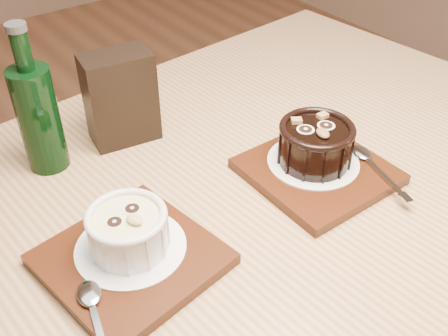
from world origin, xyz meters
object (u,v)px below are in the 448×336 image
object	(u,v)px
ramekin_dark	(316,142)
table	(233,255)
tray_left	(131,259)
tray_right	(317,171)
green_bottle	(38,116)
condiment_stand	(121,98)
ramekin_white	(128,229)

from	to	relation	value
ramekin_dark	table	bearing A→B (deg)	-163.43
tray_left	tray_right	distance (m)	0.29
ramekin_dark	green_bottle	xyz separation A→B (m)	(-0.30, 0.24, 0.03)
condiment_stand	tray_right	bearing A→B (deg)	-55.14
ramekin_dark	condiment_stand	bearing A→B (deg)	144.75
table	tray_left	distance (m)	0.18
tray_left	ramekin_white	size ratio (longest dim) A/B	1.94
tray_right	ramekin_white	bearing A→B (deg)	176.25
tray_left	condiment_stand	xyz separation A→B (m)	(0.12, 0.24, 0.06)
tray_left	ramekin_white	distance (m)	0.04
condiment_stand	green_bottle	world-z (taller)	green_bottle
ramekin_white	ramekin_dark	xyz separation A→B (m)	(0.29, -0.01, 0.00)
ramekin_dark	condiment_stand	size ratio (longest dim) A/B	0.75
ramekin_dark	condiment_stand	world-z (taller)	condiment_stand
ramekin_white	tray_right	xyz separation A→B (m)	(0.29, -0.02, -0.04)
ramekin_white	green_bottle	xyz separation A→B (m)	(-0.01, 0.23, 0.04)
green_bottle	ramekin_dark	bearing A→B (deg)	-38.65
ramekin_white	green_bottle	world-z (taller)	green_bottle
tray_right	condiment_stand	distance (m)	0.31
tray_left	ramekin_white	world-z (taller)	ramekin_white
ramekin_dark	green_bottle	world-z (taller)	green_bottle
table	tray_left	xyz separation A→B (m)	(-0.16, -0.01, 0.10)
table	ramekin_white	distance (m)	0.20
table	tray_left	size ratio (longest dim) A/B	7.05
table	ramekin_white	world-z (taller)	ramekin_white
tray_right	ramekin_dark	distance (m)	0.04
tray_left	ramekin_white	xyz separation A→B (m)	(0.01, 0.01, 0.04)
ramekin_white	condiment_stand	world-z (taller)	condiment_stand
table	green_bottle	world-z (taller)	green_bottle
tray_right	ramekin_dark	world-z (taller)	ramekin_dark
tray_left	green_bottle	world-z (taller)	green_bottle
ramekin_white	ramekin_dark	distance (m)	0.29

